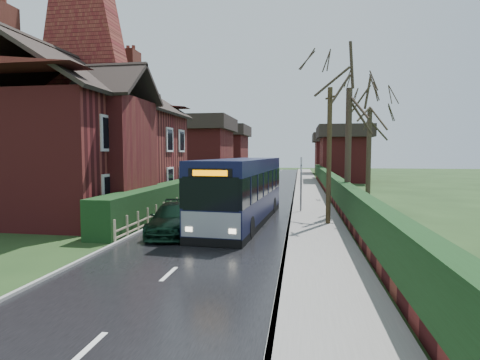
% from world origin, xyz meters
% --- Properties ---
extents(ground, '(140.00, 140.00, 0.00)m').
position_xyz_m(ground, '(0.00, 0.00, 0.00)').
color(ground, '#2E4C20').
rests_on(ground, ground).
extents(road, '(6.00, 100.00, 0.02)m').
position_xyz_m(road, '(0.00, 10.00, 0.01)').
color(road, black).
rests_on(road, ground).
extents(pavement, '(2.50, 100.00, 0.14)m').
position_xyz_m(pavement, '(4.25, 10.00, 0.07)').
color(pavement, slate).
rests_on(pavement, ground).
extents(kerb_right, '(0.12, 100.00, 0.14)m').
position_xyz_m(kerb_right, '(3.05, 10.00, 0.07)').
color(kerb_right, gray).
rests_on(kerb_right, ground).
extents(kerb_left, '(0.12, 100.00, 0.10)m').
position_xyz_m(kerb_left, '(-3.05, 10.00, 0.05)').
color(kerb_left, gray).
rests_on(kerb_left, ground).
extents(front_hedge, '(1.20, 16.00, 1.60)m').
position_xyz_m(front_hedge, '(-3.90, 5.00, 0.80)').
color(front_hedge, black).
rests_on(front_hedge, ground).
extents(picket_fence, '(0.10, 16.00, 0.90)m').
position_xyz_m(picket_fence, '(-3.15, 5.00, 0.45)').
color(picket_fence, tan).
rests_on(picket_fence, ground).
extents(right_wall_hedge, '(0.60, 50.00, 1.80)m').
position_xyz_m(right_wall_hedge, '(5.80, 10.00, 1.02)').
color(right_wall_hedge, maroon).
rests_on(right_wall_hedge, ground).
extents(brick_house, '(9.30, 14.60, 10.30)m').
position_xyz_m(brick_house, '(-8.73, 4.78, 4.38)').
color(brick_house, maroon).
rests_on(brick_house, ground).
extents(bus, '(2.99, 10.17, 3.05)m').
position_xyz_m(bus, '(0.80, 1.93, 1.51)').
color(bus, black).
rests_on(bus, ground).
extents(car_silver, '(2.30, 3.83, 1.22)m').
position_xyz_m(car_silver, '(-2.39, 7.04, 0.61)').
color(car_silver, '#B3B5B8').
rests_on(car_silver, ground).
extents(car_green, '(2.39, 4.51, 1.24)m').
position_xyz_m(car_green, '(-1.60, -0.96, 0.62)').
color(car_green, black).
rests_on(car_green, ground).
extents(car_distant, '(1.43, 3.82, 1.25)m').
position_xyz_m(car_distant, '(-1.09, 43.80, 0.62)').
color(car_distant, black).
rests_on(car_distant, ground).
extents(bus_stop_sign, '(0.09, 0.47, 3.10)m').
position_xyz_m(bus_stop_sign, '(3.58, 5.13, 2.05)').
color(bus_stop_sign, slate).
rests_on(bus_stop_sign, ground).
extents(telegraph_pole, '(0.37, 0.77, 6.24)m').
position_xyz_m(telegraph_pole, '(4.80, 1.66, 3.16)').
color(telegraph_pole, '#302515').
rests_on(telegraph_pole, ground).
extents(tree_right_near, '(4.43, 4.43, 9.56)m').
position_xyz_m(tree_right_near, '(6.00, 4.72, 7.14)').
color(tree_right_near, '#31261D').
rests_on(tree_right_near, ground).
extents(tree_right_far, '(4.90, 4.90, 9.46)m').
position_xyz_m(tree_right_far, '(8.57, 13.49, 7.07)').
color(tree_right_far, '#33291E').
rests_on(tree_right_far, ground).
extents(tree_house_side, '(4.08, 4.08, 9.27)m').
position_xyz_m(tree_house_side, '(-9.45, 18.00, 6.93)').
color(tree_house_side, '#3B2D22').
rests_on(tree_house_side, ground).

